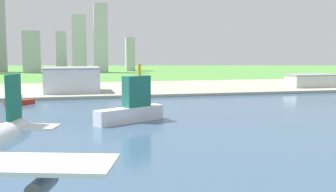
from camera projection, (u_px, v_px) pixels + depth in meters
The scene contains 8 objects.
ground_plane at pixel (98, 127), 217.79m from camera, with size 2400.00×2400.00×0.00m, color #518F3F.
water_bay at pixel (109, 155), 159.72m from camera, with size 840.00×360.00×0.15m, color #385675.
industrial_pier at pixel (84, 89), 401.53m from camera, with size 840.00×140.00×2.50m, color #9EA18B.
ferry_boat at pixel (132, 105), 230.35m from camera, with size 40.06×27.65×31.23m.
tugboat_small at pixel (18, 101), 299.95m from camera, with size 20.22×17.00×9.82m.
warehouse_main at pixel (72, 80), 366.23m from camera, with size 46.71×40.70×21.16m.
warehouse_annex at pixel (311, 81), 414.71m from camera, with size 45.77×24.73×12.22m.
distant_skyline at pixel (38, 39), 703.58m from camera, with size 281.99×66.07×156.56m.
Camera 1 is at (-14.00, 82.77, 39.68)m, focal length 45.64 mm.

